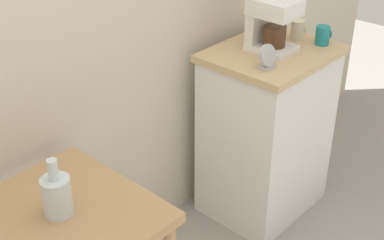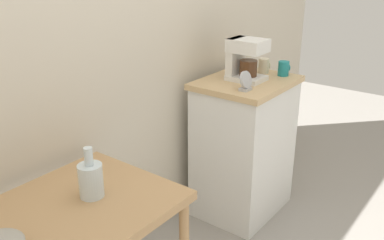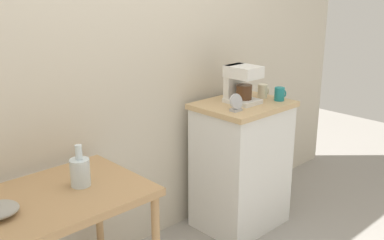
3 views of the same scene
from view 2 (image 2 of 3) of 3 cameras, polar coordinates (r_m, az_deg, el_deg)
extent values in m
cube|color=beige|center=(2.35, -8.39, 14.25)|extent=(4.40, 0.10, 2.80)
cube|color=tan|center=(1.76, -16.66, -12.24)|extent=(0.87, 0.63, 0.04)
cylinder|color=tan|center=(2.35, -11.93, -13.49)|extent=(0.04, 0.04, 0.72)
cube|color=white|center=(2.90, 6.88, -3.92)|extent=(0.60, 0.48, 0.90)
cube|color=tan|center=(2.73, 7.31, 4.98)|extent=(0.63, 0.51, 0.04)
cylinder|color=silver|center=(1.79, -13.33, -7.87)|extent=(0.10, 0.10, 0.14)
cylinder|color=silver|center=(1.74, -13.63, -4.75)|extent=(0.04, 0.04, 0.08)
cube|color=white|center=(2.71, 7.27, 5.59)|extent=(0.18, 0.22, 0.03)
cube|color=white|center=(2.73, 5.83, 8.22)|extent=(0.16, 0.05, 0.26)
cube|color=white|center=(2.67, 7.48, 9.83)|extent=(0.18, 0.22, 0.08)
cylinder|color=#4C2D19|center=(2.69, 7.52, 6.88)|extent=(0.11, 0.11, 0.10)
cylinder|color=beige|center=(2.89, 9.54, 7.13)|extent=(0.07, 0.07, 0.10)
torus|color=beige|center=(2.92, 9.89, 7.27)|extent=(0.01, 0.07, 0.07)
cylinder|color=teal|center=(2.85, 12.10, 6.73)|extent=(0.07, 0.07, 0.09)
torus|color=teal|center=(2.89, 12.43, 6.87)|extent=(0.01, 0.06, 0.06)
cube|color=#B2B5BA|center=(2.51, 7.14, 4.14)|extent=(0.07, 0.05, 0.02)
cylinder|color=#B2B5BA|center=(2.50, 7.20, 5.36)|extent=(0.10, 0.05, 0.10)
cylinder|color=black|center=(2.49, 7.24, 5.35)|extent=(0.09, 0.03, 0.09)
camera|label=1|loc=(0.33, 86.91, 59.24)|focal=50.59mm
camera|label=3|loc=(0.68, 134.12, -9.47)|focal=42.65mm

